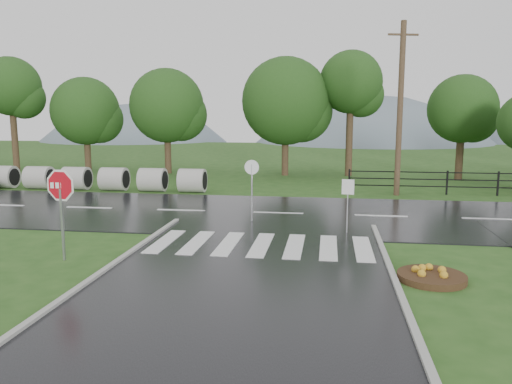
# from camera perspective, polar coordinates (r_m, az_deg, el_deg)

# --- Properties ---
(ground) EXTENTS (120.00, 120.00, 0.00)m
(ground) POSITION_cam_1_polar(r_m,az_deg,el_deg) (10.39, -3.19, -13.38)
(ground) COLOR #274E1A
(ground) RESTS_ON ground
(main_road) EXTENTS (90.00, 8.00, 0.04)m
(main_road) POSITION_cam_1_polar(r_m,az_deg,el_deg) (19.91, 2.54, -2.53)
(main_road) COLOR black
(main_road) RESTS_ON ground
(crosswalk) EXTENTS (6.50, 2.80, 0.02)m
(crosswalk) POSITION_cam_1_polar(r_m,az_deg,el_deg) (15.06, 0.61, -6.03)
(crosswalk) COLOR silver
(crosswalk) RESTS_ON ground
(fence_west) EXTENTS (9.58, 0.08, 1.20)m
(fence_west) POSITION_cam_1_polar(r_m,az_deg,el_deg) (26.27, 21.01, 1.27)
(fence_west) COLOR black
(fence_west) RESTS_ON ground
(hills) EXTENTS (102.00, 48.00, 48.00)m
(hills) POSITION_cam_1_polar(r_m,az_deg,el_deg) (76.94, 9.23, -5.90)
(hills) COLOR slate
(hills) RESTS_ON ground
(treeline) EXTENTS (83.20, 5.20, 10.00)m
(treeline) POSITION_cam_1_polar(r_m,az_deg,el_deg) (33.66, 6.64, 2.11)
(treeline) COLOR #1A3E13
(treeline) RESTS_ON ground
(culvert_pipes) EXTENTS (13.90, 1.20, 1.20)m
(culvert_pipes) POSITION_cam_1_polar(r_m,az_deg,el_deg) (27.93, -19.85, 1.49)
(culvert_pipes) COLOR #9E9B93
(culvert_pipes) RESTS_ON ground
(stop_sign) EXTENTS (1.16, 0.22, 2.65)m
(stop_sign) POSITION_cam_1_polar(r_m,az_deg,el_deg) (14.30, -21.43, -0.14)
(stop_sign) COLOR #939399
(stop_sign) RESTS_ON ground
(flower_bed) EXTENTS (1.61, 1.61, 0.32)m
(flower_bed) POSITION_cam_1_polar(r_m,az_deg,el_deg) (12.79, 19.44, -9.00)
(flower_bed) COLOR #332111
(flower_bed) RESTS_ON ground
(reg_sign_small) EXTENTS (0.40, 0.12, 1.83)m
(reg_sign_small) POSITION_cam_1_polar(r_m,az_deg,el_deg) (16.64, 10.45, -0.30)
(reg_sign_small) COLOR #939399
(reg_sign_small) RESTS_ON ground
(reg_sign_round) EXTENTS (0.53, 0.08, 2.30)m
(reg_sign_round) POSITION_cam_1_polar(r_m,az_deg,el_deg) (18.21, -0.49, 1.03)
(reg_sign_round) COLOR #939399
(reg_sign_round) RESTS_ON ground
(utility_pole_east) EXTENTS (1.45, 0.44, 8.27)m
(utility_pole_east) POSITION_cam_1_polar(r_m,az_deg,el_deg) (25.14, 16.14, 9.14)
(utility_pole_east) COLOR #473523
(utility_pole_east) RESTS_ON ground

